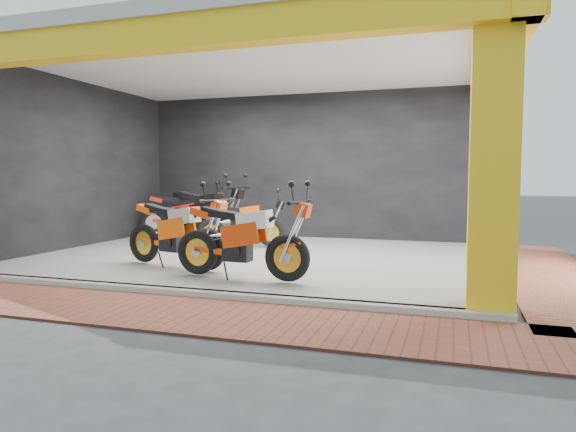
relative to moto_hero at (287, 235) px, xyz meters
name	(u,v)px	position (x,y,z in m)	size (l,w,h in m)	color
ground	(214,281)	(-1.23, 0.27, -0.76)	(80.00, 80.00, 0.00)	#2D2D30
showroom_floor	(262,258)	(-1.23, 2.27, -0.71)	(8.00, 6.00, 0.10)	silver
showroom_ceiling	(261,62)	(-1.23, 2.27, 2.84)	(8.40, 6.40, 0.20)	beige
back_wall	(308,168)	(-1.23, 5.37, 0.99)	(8.20, 0.20, 3.50)	black
left_wall	(76,167)	(-5.33, 2.27, 0.99)	(0.20, 6.20, 3.50)	black
corner_column	(494,157)	(2.52, -0.48, 0.99)	(0.50, 0.50, 3.50)	yellow
header_beam_front	(175,34)	(-1.23, -0.73, 2.54)	(8.40, 0.30, 0.40)	yellow
header_beam_right	(501,63)	(2.77, 2.27, 2.54)	(0.30, 6.40, 0.40)	yellow
floor_kerb	(178,292)	(-1.23, -0.75, -0.71)	(8.00, 0.20, 0.10)	silver
paver_front	(143,310)	(-1.23, -1.53, -0.75)	(9.00, 1.40, 0.03)	brown
paver_right	(550,275)	(3.57, 2.27, -0.75)	(1.40, 7.00, 0.03)	brown
moto_hero	(287,235)	(0.00, 0.00, 0.00)	(2.17, 0.80, 1.32)	red
moto_row_a	(208,229)	(-1.41, 0.45, -0.01)	(2.14, 0.79, 1.31)	#FF560A
moto_row_b	(229,210)	(-2.45, 3.51, 0.06)	(2.37, 0.88, 1.45)	black
moto_row_c	(271,219)	(-1.42, 3.27, -0.09)	(1.88, 0.70, 1.15)	black
moto_row_d	(211,210)	(-3.52, 4.77, -0.02)	(2.11, 0.78, 1.29)	red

